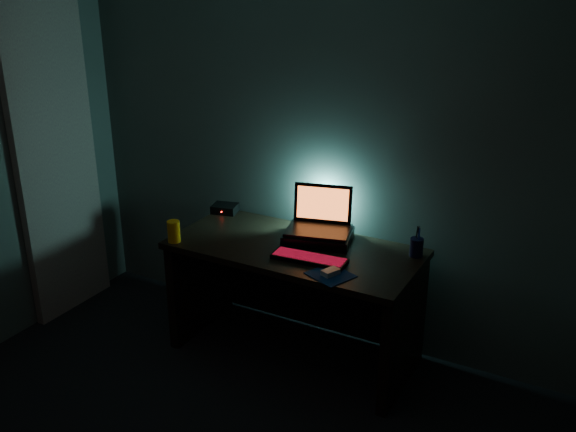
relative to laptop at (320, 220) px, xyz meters
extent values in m
cube|color=#454E4A|center=(-0.08, 0.19, 0.38)|extent=(3.50, 0.00, 2.50)
cube|color=black|center=(-0.08, -0.19, -0.14)|extent=(1.50, 0.70, 0.04)
cube|color=black|center=(-0.79, -0.19, -0.52)|extent=(0.06, 0.64, 0.71)
cube|color=black|center=(0.63, -0.19, -0.52)|extent=(0.06, 0.64, 0.71)
cube|color=black|center=(-0.08, 0.14, -0.52)|extent=(1.38, 0.02, 0.65)
cube|color=#B5AC91|center=(-1.79, -0.39, 0.28)|extent=(0.06, 0.65, 2.30)
cube|color=black|center=(0.01, -0.05, -0.09)|extent=(0.46, 0.39, 0.06)
cube|color=black|center=(0.01, -0.05, -0.05)|extent=(0.43, 0.35, 0.02)
cube|color=black|center=(-0.02, 0.08, 0.08)|extent=(0.36, 0.13, 0.24)
cube|color=#FF5E1A|center=(-0.02, 0.07, 0.08)|extent=(0.32, 0.11, 0.20)
cube|color=black|center=(0.09, -0.33, -0.11)|extent=(0.44, 0.17, 0.02)
cube|color=red|center=(0.09, -0.33, -0.09)|extent=(0.42, 0.15, 0.00)
cube|color=navy|center=(0.28, -0.43, -0.12)|extent=(0.28, 0.27, 0.00)
cube|color=gray|center=(0.28, -0.43, -0.10)|extent=(0.09, 0.11, 0.03)
cylinder|color=black|center=(0.60, 0.03, -0.07)|extent=(0.08, 0.08, 0.11)
cylinder|color=#FFA20D|center=(-0.75, -0.48, -0.05)|extent=(0.10, 0.10, 0.13)
cube|color=black|center=(-0.76, 0.08, -0.09)|extent=(0.19, 0.17, 0.05)
sphere|color=#FF0C07|center=(-0.74, 0.02, -0.09)|extent=(0.01, 0.01, 0.01)
camera|label=1|loc=(1.56, -3.28, 1.45)|focal=40.00mm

